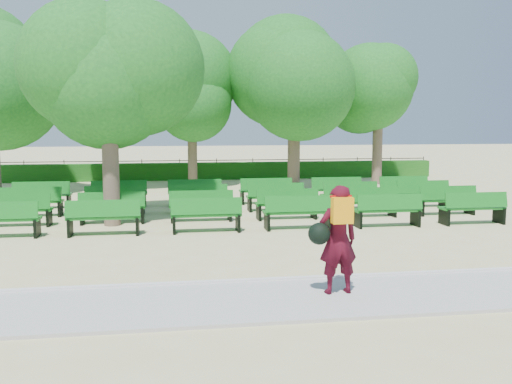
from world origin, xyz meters
TOP-DOWN VIEW (x-y plane):
  - ground at (0.00, 0.00)m, footprint 120.00×120.00m
  - paving at (0.00, -7.40)m, footprint 30.00×2.20m
  - curb at (0.00, -6.25)m, footprint 30.00×0.12m
  - hedge at (0.00, 14.00)m, footprint 26.00×0.70m
  - fence at (0.00, 14.40)m, footprint 26.00×0.10m
  - tree_line at (0.00, 10.00)m, footprint 21.80×6.80m
  - bench_array at (-0.71, 1.69)m, footprint 1.98×0.72m
  - tree_among at (-3.35, 0.54)m, footprint 4.67×4.67m
  - person at (1.13, -7.25)m, footprint 0.91×0.56m

SIDE VIEW (x-z plane):
  - ground at x=0.00m, z-range 0.00..0.00m
  - fence at x=0.00m, z-range -0.51..0.51m
  - tree_line at x=0.00m, z-range -3.52..3.52m
  - paving at x=0.00m, z-range 0.00..0.06m
  - curb at x=0.00m, z-range 0.00..0.10m
  - bench_array at x=-0.71m, z-range -0.51..0.71m
  - hedge at x=0.00m, z-range 0.00..0.90m
  - person at x=1.13m, z-range 0.09..1.99m
  - tree_among at x=-3.35m, z-range 1.29..8.14m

